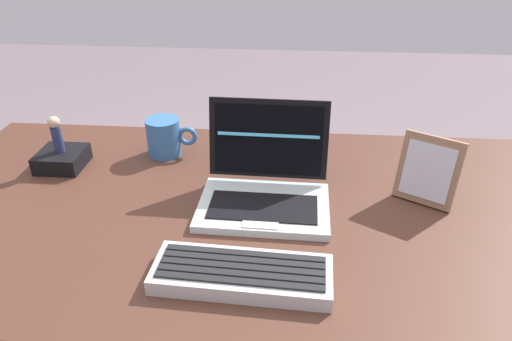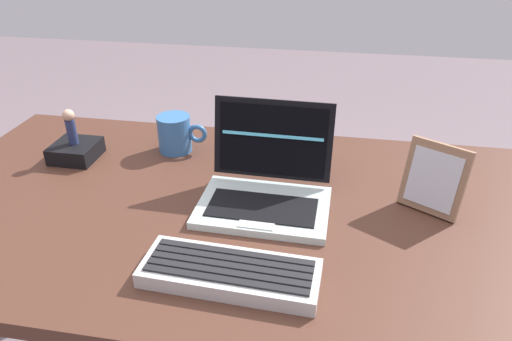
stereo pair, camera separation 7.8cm
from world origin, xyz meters
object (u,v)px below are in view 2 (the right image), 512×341
Objects in this scene: photo_frame at (434,179)px; coffee_mug at (175,134)px; figurine_stand at (76,151)px; figurine at (70,125)px; laptop_front at (266,187)px; external_keyboard at (230,273)px.

photo_frame is 0.65m from coffee_mug.
coffee_mug is (0.24, 0.09, 0.03)m from figurine_stand.
figurine reaches higher than figurine_stand.
coffee_mug is at bearing 20.14° from figurine_stand.
laptop_front is at bearing -13.41° from figurine_stand.
coffee_mug is at bearing 164.09° from photo_frame.
figurine_stand is at bearing 142.64° from external_keyboard.
coffee_mug is (-0.27, 0.21, 0.01)m from laptop_front.
figurine_stand is 0.83× the size of coffee_mug.
laptop_front reaches higher than figurine.
laptop_front reaches higher than external_keyboard.
figurine_stand is (-0.86, 0.09, -0.06)m from photo_frame.
figurine is (-0.49, 0.38, 0.08)m from external_keyboard.
photo_frame reaches higher than figurine.
photo_frame is at bearing 37.66° from external_keyboard.
external_keyboard is at bearing -37.36° from figurine.
external_keyboard is 2.05× the size of photo_frame.
figurine_stand is at bearing -14.04° from figurine.
figurine_stand reaches higher than external_keyboard.
figurine_stand is 1.18× the size of figurine.
photo_frame is 0.87m from figurine.
figurine_stand is (-0.52, 0.12, -0.02)m from laptop_front.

